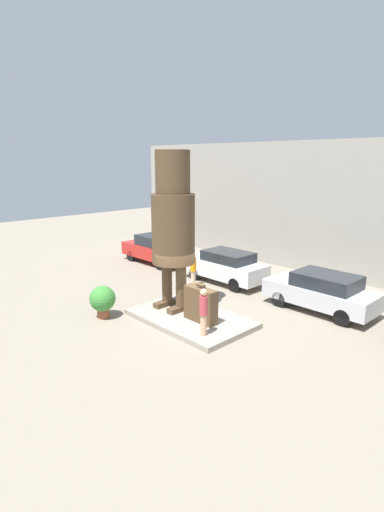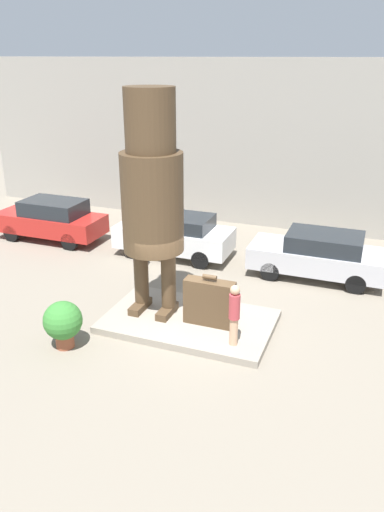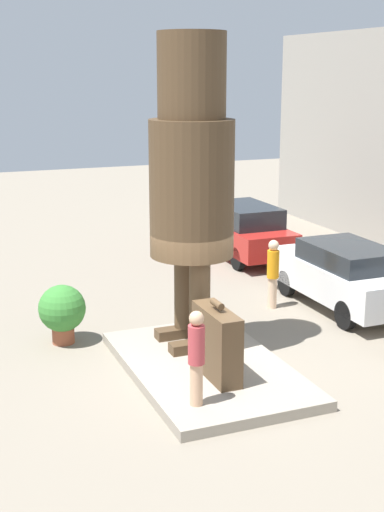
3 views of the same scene
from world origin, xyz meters
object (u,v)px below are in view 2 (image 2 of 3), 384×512
object	(u,v)px
tourist	(234,313)
statue_figure	(152,188)
giant_suitcase	(209,302)
planter_pot	(63,322)
parked_car_red	(51,219)
worker_hivis	(140,245)
parked_car_white	(175,235)
parked_car_silver	(318,254)

from	to	relation	value
tourist	statue_figure	bearing A→B (deg)	159.70
giant_suitcase	planter_pot	size ratio (longest dim) A/B	1.14
parked_car_red	worker_hivis	bearing A→B (deg)	162.71
planter_pot	parked_car_white	bearing A→B (deg)	88.04
statue_figure	giant_suitcase	xyz separation A→B (m)	(1.69, -0.19, -2.93)
statue_figure	parked_car_red	xyz separation A→B (m)	(-6.60, 4.33, -2.90)
tourist	worker_hivis	xyz separation A→B (m)	(-4.50, 3.83, -0.17)
planter_pot	worker_hivis	xyz separation A→B (m)	(-0.40, 5.20, 0.20)
giant_suitcase	tourist	size ratio (longest dim) A/B	0.88
statue_figure	parked_car_white	size ratio (longest dim) A/B	1.42
parked_car_red	planter_pot	xyz separation A→B (m)	(5.11, -6.66, -0.14)
parked_car_white	parked_car_silver	distance (m)	5.21
giant_suitcase	planter_pot	bearing A→B (deg)	-146.11
parked_car_silver	worker_hivis	distance (m)	6.04
statue_figure	giant_suitcase	distance (m)	3.39
statue_figure	parked_car_white	bearing A→B (deg)	105.79
parked_car_white	planter_pot	xyz separation A→B (m)	(-0.23, -6.79, -0.12)
statue_figure	parked_car_silver	world-z (taller)	statue_figure
statue_figure	planter_pot	world-z (taller)	statue_figure
parked_car_red	parked_car_white	bearing A→B (deg)	-178.71
giant_suitcase	parked_car_red	bearing A→B (deg)	151.37
giant_suitcase	worker_hivis	distance (m)	4.72
parked_car_silver	statue_figure	bearing A→B (deg)	48.08
statue_figure	giant_suitcase	world-z (taller)	statue_figure
worker_hivis	planter_pot	bearing A→B (deg)	-85.57
parked_car_red	parked_car_white	xyz separation A→B (m)	(5.34, 0.12, -0.02)
tourist	parked_car_red	xyz separation A→B (m)	(-9.21, 5.30, -0.23)
tourist	parked_car_white	size ratio (longest dim) A/B	0.38
statue_figure	worker_hivis	size ratio (longest dim) A/B	3.61
parked_car_silver	planter_pot	world-z (taller)	parked_car_silver
parked_car_red	tourist	bearing A→B (deg)	150.08
parked_car_silver	planter_pot	xyz separation A→B (m)	(-5.44, -6.73, -0.10)
tourist	parked_car_silver	world-z (taller)	tourist
giant_suitcase	tourist	bearing A→B (deg)	-40.12
parked_car_red	parked_car_white	world-z (taller)	parked_car_red
giant_suitcase	worker_hivis	bearing A→B (deg)	139.51
statue_figure	parked_car_red	size ratio (longest dim) A/B	1.38
tourist	parked_car_white	bearing A→B (deg)	125.51
tourist	giant_suitcase	bearing A→B (deg)	139.88
statue_figure	worker_hivis	bearing A→B (deg)	123.44
tourist	parked_car_silver	xyz separation A→B (m)	(1.34, 5.36, -0.27)
statue_figure	parked_car_silver	size ratio (longest dim) A/B	1.38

